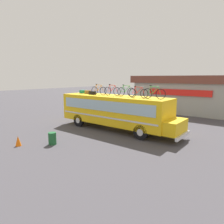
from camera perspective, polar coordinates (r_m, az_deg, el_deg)
The scene contains 13 objects.
ground_plane at distance 17.26m, azimuth 0.38°, elevation -4.86°, with size 120.00×120.00×0.00m, color #423F44.
bus at distance 16.80m, azimuth 0.90°, elevation 0.52°, with size 10.95×2.65×2.86m.
luggage_bag_1 at distance 19.74m, azimuth -8.27°, elevation 5.76°, with size 0.47×0.51×0.31m, color #1E7F66.
luggage_bag_2 at distance 19.09m, azimuth -6.90°, elevation 5.68°, with size 0.48×0.38×0.32m, color olive.
luggage_bag_3 at distance 18.19m, azimuth -5.63°, elevation 5.46°, with size 0.61×0.35×0.30m, color black.
rooftop_bicycle_1 at distance 17.67m, azimuth -3.81°, elevation 6.16°, with size 1.71×0.44×0.95m.
rooftop_bicycle_2 at distance 16.90m, azimuth 0.04°, elevation 6.02°, with size 1.73×0.44×0.96m.
rooftop_bicycle_3 at distance 16.14m, azimuth 4.01°, elevation 5.81°, with size 1.71×0.44×0.95m.
rooftop_bicycle_4 at distance 15.12m, azimuth 7.45°, elevation 5.40°, with size 1.68×0.44×0.89m.
rooftop_bicycle_5 at distance 14.54m, azimuth 11.84°, elevation 5.23°, with size 1.75×0.44×0.98m.
roadside_building at distance 27.88m, azimuth 20.78°, elevation 5.02°, with size 13.07×7.28×4.58m.
trash_bin at distance 13.88m, azimuth -16.62°, elevation -7.23°, with size 0.51×0.51×0.81m, color #1E592D.
traffic_cone at distance 14.38m, azimuth -25.15°, elevation -7.45°, with size 0.37×0.37×0.67m, color orange.
Camera 1 is at (10.24, -13.19, 4.37)m, focal length 32.12 mm.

